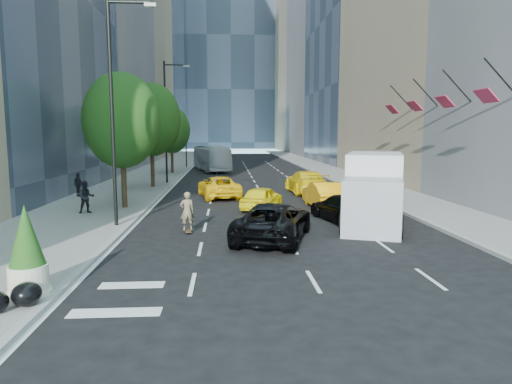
{
  "coord_description": "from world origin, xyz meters",
  "views": [
    {
      "loc": [
        -1.51,
        -16.69,
        4.28
      ],
      "look_at": [
        -0.14,
        4.05,
        1.6
      ],
      "focal_mm": 32.0,
      "sensor_mm": 36.0,
      "label": 1
    }
  ],
  "objects": [
    {
      "name": "tree_near",
      "position": [
        -7.2,
        9.0,
        4.97
      ],
      "size": [
        4.2,
        4.2,
        7.46
      ],
      "color": "#312313",
      "rests_on": "sidewalk_left"
    },
    {
      "name": "skateboarder",
      "position": [
        -3.2,
        2.82,
        0.84
      ],
      "size": [
        0.68,
        0.52,
        1.68
      ],
      "primitive_type": "imported",
      "rotation": [
        0.0,
        0.0,
        3.34
      ],
      "color": "#706346",
      "rests_on": "ground"
    },
    {
      "name": "city_bus",
      "position": [
        -3.2,
        35.85,
        1.44
      ],
      "size": [
        4.7,
        10.61,
        2.88
      ],
      "primitive_type": "imported",
      "rotation": [
        0.0,
        0.0,
        0.23
      ],
      "color": "silver",
      "rests_on": "ground"
    },
    {
      "name": "sidewalk_right",
      "position": [
        10.0,
        30.0,
        0.07
      ],
      "size": [
        4.0,
        120.0,
        0.15
      ],
      "primitive_type": "cube",
      "color": "slate",
      "rests_on": "ground"
    },
    {
      "name": "taxi_b",
      "position": [
        4.12,
        9.0,
        0.76
      ],
      "size": [
        1.84,
        4.69,
        1.52
      ],
      "primitive_type": "imported",
      "rotation": [
        0.0,
        0.0,
        3.19
      ],
      "color": "#EDA70C",
      "rests_on": "ground"
    },
    {
      "name": "ground",
      "position": [
        0.0,
        0.0,
        0.0
      ],
      "size": [
        160.0,
        160.0,
        0.0
      ],
      "primitive_type": "plane",
      "color": "black",
      "rests_on": "ground"
    },
    {
      "name": "pedestrian_b",
      "position": [
        -11.2,
        13.73,
        0.94
      ],
      "size": [
        0.94,
        0.9,
        1.57
      ],
      "primitive_type": "imported",
      "rotation": [
        0.0,
        0.0,
        2.41
      ],
      "color": "black",
      "rests_on": "sidewalk_left"
    },
    {
      "name": "tree_mid",
      "position": [
        -7.2,
        19.0,
        5.32
      ],
      "size": [
        4.5,
        4.5,
        7.99
      ],
      "color": "#312313",
      "rests_on": "sidewalk_left"
    },
    {
      "name": "sidewalk_left",
      "position": [
        -9.0,
        30.0,
        0.07
      ],
      "size": [
        6.0,
        120.0,
        0.15
      ],
      "primitive_type": "cube",
      "color": "slate",
      "rests_on": "ground"
    },
    {
      "name": "planter_shrub",
      "position": [
        -6.6,
        -5.0,
        1.27
      ],
      "size": [
        0.98,
        0.98,
        2.36
      ],
      "color": "beige",
      "rests_on": "sidewalk_left"
    },
    {
      "name": "traffic_signal",
      "position": [
        -6.4,
        40.0,
        4.23
      ],
      "size": [
        2.48,
        0.53,
        5.2
      ],
      "color": "black",
      "rests_on": "sidewalk_left"
    },
    {
      "name": "taxi_c",
      "position": [
        -2.0,
        13.75,
        0.71
      ],
      "size": [
        3.25,
        5.45,
        1.42
      ],
      "primitive_type": "imported",
      "rotation": [
        0.0,
        0.0,
        3.32
      ],
      "color": "yellow",
      "rests_on": "ground"
    },
    {
      "name": "pedestrian_a",
      "position": [
        -8.76,
        7.23,
        0.99
      ],
      "size": [
        1.0,
        0.91,
        1.68
      ],
      "primitive_type": "imported",
      "rotation": [
        0.0,
        0.0,
        0.42
      ],
      "color": "black",
      "rests_on": "sidewalk_left"
    },
    {
      "name": "tree_far",
      "position": [
        -7.2,
        32.0,
        4.62
      ],
      "size": [
        3.9,
        3.9,
        6.92
      ],
      "color": "#312313",
      "rests_on": "sidewalk_left"
    },
    {
      "name": "tower_right_far",
      "position": [
        22.0,
        98.0,
        25.0
      ],
      "size": [
        20.0,
        24.0,
        50.0
      ],
      "primitive_type": "cube",
      "color": "gray",
      "rests_on": "ground"
    },
    {
      "name": "black_sedan_mercedes",
      "position": [
        4.2,
        4.9,
        0.68
      ],
      "size": [
        2.9,
        4.99,
        1.36
      ],
      "primitive_type": "imported",
      "rotation": [
        0.0,
        0.0,
        3.36
      ],
      "color": "black",
      "rests_on": "ground"
    },
    {
      "name": "lamp_far",
      "position": [
        -6.32,
        22.0,
        5.81
      ],
      "size": [
        2.13,
        0.22,
        10.0
      ],
      "color": "black",
      "rests_on": "sidewalk_left"
    },
    {
      "name": "box_truck",
      "position": [
        5.45,
        4.3,
        1.69
      ],
      "size": [
        4.65,
        7.36,
        3.32
      ],
      "rotation": [
        0.0,
        0.0,
        -0.34
      ],
      "color": "#BBBBBB",
      "rests_on": "ground"
    },
    {
      "name": "facade_flags",
      "position": [
        10.64,
        10.0,
        6.18
      ],
      "size": [
        1.85,
        13.3,
        2.05
      ],
      "color": "black",
      "rests_on": "ground"
    },
    {
      "name": "taxi_d",
      "position": [
        4.2,
        15.5,
        0.81
      ],
      "size": [
        2.54,
        5.71,
        1.63
      ],
      "primitive_type": "imported",
      "rotation": [
        0.0,
        0.0,
        3.19
      ],
      "color": "yellow",
      "rests_on": "ground"
    },
    {
      "name": "lamp_near",
      "position": [
        -6.32,
        4.0,
        5.81
      ],
      "size": [
        2.13,
        0.22,
        10.0
      ],
      "color": "black",
      "rests_on": "sidewalk_left"
    },
    {
      "name": "black_sedan_lincoln",
      "position": [
        0.38,
        1.3,
        0.76
      ],
      "size": [
        4.0,
        5.94,
        1.51
      ],
      "primitive_type": "imported",
      "rotation": [
        0.0,
        0.0,
        2.84
      ],
      "color": "black",
      "rests_on": "ground"
    },
    {
      "name": "tower_left_end",
      "position": [
        -22.0,
        92.0,
        30.0
      ],
      "size": [
        20.0,
        28.0,
        60.0
      ],
      "primitive_type": "cube",
      "color": "#2D3746",
      "rests_on": "ground"
    },
    {
      "name": "garbage_bags",
      "position": [
        -6.55,
        -5.96,
        0.43
      ],
      "size": [
        1.18,
        1.14,
        0.58
      ],
      "color": "black",
      "rests_on": "sidewalk_left"
    },
    {
      "name": "taxi_a",
      "position": [
        0.5,
        8.7,
        0.66
      ],
      "size": [
        2.96,
        4.2,
        1.33
      ],
      "primitive_type": "imported",
      "rotation": [
        0.0,
        0.0,
        2.74
      ],
      "color": "yellow",
      "rests_on": "ground"
    }
  ]
}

